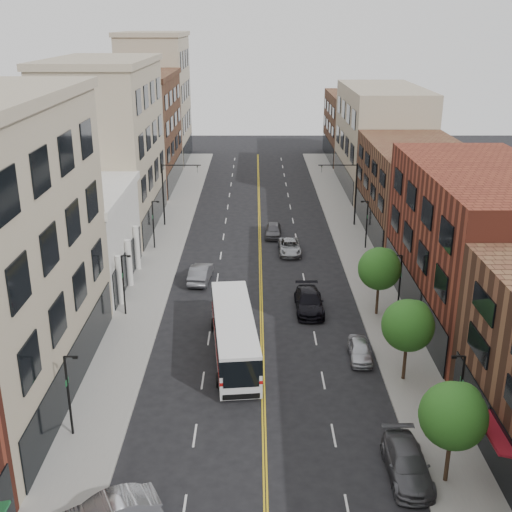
{
  "coord_description": "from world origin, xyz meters",
  "views": [
    {
      "loc": [
        -0.53,
        -23.03,
        22.47
      ],
      "look_at": [
        -0.44,
        24.32,
        5.0
      ],
      "focal_mm": 45.0,
      "sensor_mm": 36.0,
      "label": 1
    }
  ],
  "objects_px": {
    "city_bus": "(234,332)",
    "car_lane_b": "(290,247)",
    "car_parked_mid": "(407,464)",
    "car_lane_c": "(273,230)",
    "car_parked_far": "(360,350)",
    "car_lane_a": "(309,302)",
    "car_lane_behind": "(200,273)"
  },
  "relations": [
    {
      "from": "car_lane_behind",
      "to": "car_lane_a",
      "type": "relative_size",
      "value": 0.88
    },
    {
      "from": "car_parked_mid",
      "to": "car_lane_c",
      "type": "bearing_deg",
      "value": 98.22
    },
    {
      "from": "car_lane_c",
      "to": "car_parked_far",
      "type": "bearing_deg",
      "value": -75.89
    },
    {
      "from": "car_parked_mid",
      "to": "car_lane_b",
      "type": "bearing_deg",
      "value": 97.01
    },
    {
      "from": "car_parked_far",
      "to": "car_lane_c",
      "type": "distance_m",
      "value": 27.75
    },
    {
      "from": "car_lane_a",
      "to": "car_lane_b",
      "type": "bearing_deg",
      "value": 93.11
    },
    {
      "from": "car_lane_behind",
      "to": "car_parked_far",
      "type": "bearing_deg",
      "value": 135.59
    },
    {
      "from": "car_lane_c",
      "to": "car_lane_a",
      "type": "bearing_deg",
      "value": -79.89
    },
    {
      "from": "car_parked_mid",
      "to": "car_lane_b",
      "type": "distance_m",
      "value": 34.48
    },
    {
      "from": "car_parked_mid",
      "to": "car_lane_behind",
      "type": "height_order",
      "value": "car_lane_behind"
    },
    {
      "from": "car_lane_behind",
      "to": "car_lane_c",
      "type": "bearing_deg",
      "value": -113.66
    },
    {
      "from": "car_parked_far",
      "to": "car_lane_a",
      "type": "relative_size",
      "value": 0.7
    },
    {
      "from": "city_bus",
      "to": "car_lane_c",
      "type": "bearing_deg",
      "value": 76.75
    },
    {
      "from": "car_lane_a",
      "to": "car_lane_b",
      "type": "xyz_separation_m",
      "value": [
        -0.87,
        13.84,
        -0.12
      ]
    },
    {
      "from": "car_parked_far",
      "to": "car_lane_c",
      "type": "xyz_separation_m",
      "value": [
        -5.35,
        27.23,
        0.07
      ]
    },
    {
      "from": "city_bus",
      "to": "car_lane_c",
      "type": "relative_size",
      "value": 2.92
    },
    {
      "from": "car_parked_far",
      "to": "car_lane_c",
      "type": "relative_size",
      "value": 0.91
    },
    {
      "from": "car_parked_mid",
      "to": "car_lane_a",
      "type": "relative_size",
      "value": 0.94
    },
    {
      "from": "car_parked_far",
      "to": "car_lane_c",
      "type": "bearing_deg",
      "value": 103.44
    },
    {
      "from": "car_parked_mid",
      "to": "car_lane_b",
      "type": "height_order",
      "value": "car_parked_mid"
    },
    {
      "from": "car_lane_behind",
      "to": "car_lane_c",
      "type": "relative_size",
      "value": 1.14
    },
    {
      "from": "city_bus",
      "to": "car_lane_b",
      "type": "relative_size",
      "value": 2.57
    },
    {
      "from": "city_bus",
      "to": "car_lane_b",
      "type": "distance_m",
      "value": 21.93
    },
    {
      "from": "car_parked_mid",
      "to": "car_parked_far",
      "type": "relative_size",
      "value": 1.34
    },
    {
      "from": "car_parked_far",
      "to": "car_parked_mid",
      "type": "bearing_deg",
      "value": -85.14
    },
    {
      "from": "car_parked_mid",
      "to": "car_lane_behind",
      "type": "bearing_deg",
      "value": 115.57
    },
    {
      "from": "car_lane_behind",
      "to": "car_lane_c",
      "type": "xyz_separation_m",
      "value": [
        7.0,
        12.95,
        -0.07
      ]
    },
    {
      "from": "car_parked_mid",
      "to": "car_lane_a",
      "type": "height_order",
      "value": "car_lane_a"
    },
    {
      "from": "car_lane_b",
      "to": "car_lane_c",
      "type": "xyz_separation_m",
      "value": [
        -1.54,
        5.39,
        0.05
      ]
    },
    {
      "from": "car_parked_far",
      "to": "car_lane_b",
      "type": "distance_m",
      "value": 22.16
    },
    {
      "from": "car_parked_mid",
      "to": "car_parked_far",
      "type": "bearing_deg",
      "value": 92.28
    },
    {
      "from": "car_lane_a",
      "to": "car_lane_c",
      "type": "bearing_deg",
      "value": 96.65
    }
  ]
}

